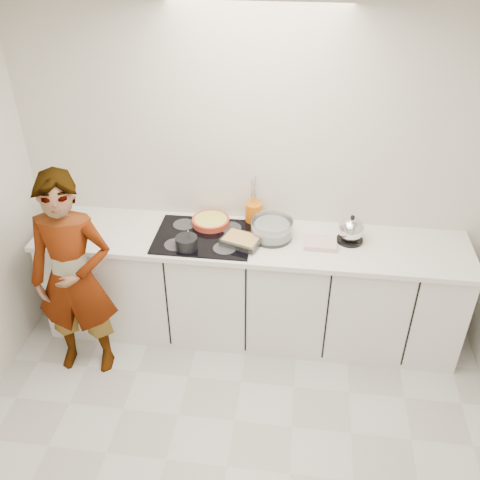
# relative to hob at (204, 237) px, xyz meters

# --- Properties ---
(floor) EXTENTS (3.60, 3.20, 0.00)m
(floor) POSITION_rel_hob_xyz_m (0.35, -1.26, -0.92)
(floor) COLOR silver
(floor) RESTS_ON ground
(ceiling) EXTENTS (3.60, 3.20, 0.00)m
(ceiling) POSITION_rel_hob_xyz_m (0.35, -1.26, 1.68)
(ceiling) COLOR white
(ceiling) RESTS_ON wall_back
(wall_back) EXTENTS (3.60, 0.00, 2.60)m
(wall_back) POSITION_rel_hob_xyz_m (0.35, 0.34, 0.38)
(wall_back) COLOR beige
(wall_back) RESTS_ON ground
(base_cabinets) EXTENTS (3.20, 0.58, 0.87)m
(base_cabinets) POSITION_rel_hob_xyz_m (0.35, 0.02, -0.48)
(base_cabinets) COLOR white
(base_cabinets) RESTS_ON floor
(countertop) EXTENTS (3.24, 0.64, 0.04)m
(countertop) POSITION_rel_hob_xyz_m (0.35, 0.02, -0.03)
(countertop) COLOR white
(countertop) RESTS_ON base_cabinets
(hob) EXTENTS (0.72, 0.54, 0.01)m
(hob) POSITION_rel_hob_xyz_m (0.00, 0.00, 0.00)
(hob) COLOR black
(hob) RESTS_ON countertop
(tart_dish) EXTENTS (0.30, 0.30, 0.05)m
(tart_dish) POSITION_rel_hob_xyz_m (0.02, 0.17, 0.03)
(tart_dish) COLOR #BB3824
(tart_dish) RESTS_ON hob
(saucepan) EXTENTS (0.20, 0.20, 0.15)m
(saucepan) POSITION_rel_hob_xyz_m (-0.09, -0.17, 0.05)
(saucepan) COLOR black
(saucepan) RESTS_ON hob
(baking_dish) EXTENTS (0.32, 0.28, 0.05)m
(baking_dish) POSITION_rel_hob_xyz_m (0.29, -0.07, 0.04)
(baking_dish) COLOR silver
(baking_dish) RESTS_ON hob
(mixing_bowl) EXTENTS (0.31, 0.31, 0.14)m
(mixing_bowl) POSITION_rel_hob_xyz_m (0.50, 0.07, 0.06)
(mixing_bowl) COLOR silver
(mixing_bowl) RESTS_ON countertop
(tea_towel) EXTENTS (0.24, 0.17, 0.04)m
(tea_towel) POSITION_rel_hob_xyz_m (0.86, -0.00, 0.01)
(tea_towel) COLOR white
(tea_towel) RESTS_ON countertop
(kettle) EXTENTS (0.22, 0.22, 0.22)m
(kettle) POSITION_rel_hob_xyz_m (1.08, 0.09, 0.09)
(kettle) COLOR black
(kettle) RESTS_ON countertop
(utensil_crock) EXTENTS (0.16, 0.16, 0.16)m
(utensil_crock) POSITION_rel_hob_xyz_m (0.35, 0.27, 0.08)
(utensil_crock) COLOR orange
(utensil_crock) RESTS_ON countertop
(cook) EXTENTS (0.62, 0.44, 1.62)m
(cook) POSITION_rel_hob_xyz_m (-0.84, -0.48, -0.10)
(cook) COLOR white
(cook) RESTS_ON floor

